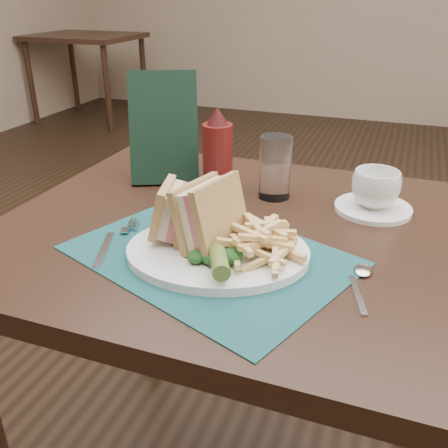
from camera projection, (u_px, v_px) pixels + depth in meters
name	position (u px, v px, depth m)	size (l,w,h in m)	color
floor	(285.00, 364.00, 1.68)	(7.00, 7.00, 0.00)	black
wall_back	(377.00, 121.00, 4.63)	(6.00, 6.00, 0.00)	tan
table_main	(239.00, 379.00, 1.09)	(0.90, 0.75, 0.75)	black
table_bg_left	(89.00, 78.00, 4.54)	(0.90, 0.75, 0.75)	black
placemat	(210.00, 255.00, 0.83)	(0.44, 0.31, 0.00)	#164548
plate	(218.00, 252.00, 0.82)	(0.30, 0.24, 0.01)	white
sandwich_half_a	(162.00, 210.00, 0.83)	(0.06, 0.09, 0.09)	tan
sandwich_half_b	(200.00, 210.00, 0.81)	(0.06, 0.12, 0.11)	tan
kale_garnish	(211.00, 255.00, 0.77)	(0.11, 0.08, 0.03)	#153C17
pickle_spear	(218.00, 254.00, 0.75)	(0.03, 0.03, 0.12)	#4F6526
fries_pile	(263.00, 237.00, 0.78)	(0.18, 0.20, 0.06)	#E3BB71
fork	(113.00, 239.00, 0.86)	(0.03, 0.17, 0.01)	silver
spoon	(360.00, 284.00, 0.74)	(0.03, 0.15, 0.01)	silver
saucer	(373.00, 208.00, 0.99)	(0.15, 0.15, 0.01)	white
coffee_cup	(376.00, 189.00, 0.97)	(0.09, 0.09, 0.07)	white
drinking_glass	(275.00, 167.00, 1.03)	(0.07, 0.07, 0.13)	white
ketchup_bottle	(218.00, 152.00, 1.03)	(0.06, 0.06, 0.19)	#520F0E
check_presenter	(164.00, 128.00, 1.09)	(0.15, 0.02, 0.25)	black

